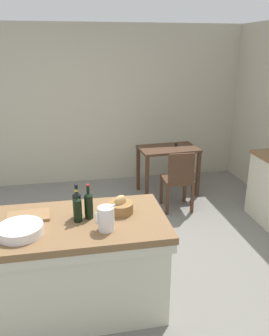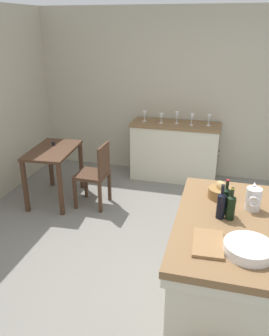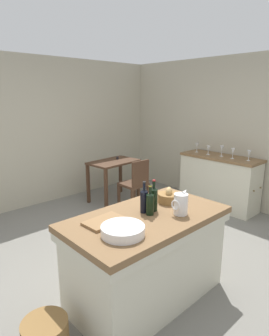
{
  "view_description": "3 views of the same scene",
  "coord_description": "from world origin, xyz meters",
  "px_view_note": "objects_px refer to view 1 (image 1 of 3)",
  "views": [
    {
      "loc": [
        -0.37,
        -3.15,
        2.22
      ],
      "look_at": [
        0.29,
        0.34,
        0.97
      ],
      "focal_mm": 36.5,
      "sensor_mm": 36.0,
      "label": 1
    },
    {
      "loc": [
        -2.93,
        -0.47,
        2.34
      ],
      "look_at": [
        0.21,
        0.36,
        0.98
      ],
      "focal_mm": 37.15,
      "sensor_mm": 36.0,
      "label": 2
    },
    {
      "loc": [
        -2.14,
        -2.3,
        1.93
      ],
      "look_at": [
        0.39,
        0.42,
        0.99
      ],
      "focal_mm": 30.74,
      "sensor_mm": 36.0,
      "label": 3
    }
  ],
  "objects_px": {
    "pitcher": "(106,218)",
    "cutting_board": "(28,216)",
    "writing_desk": "(168,155)",
    "wine_bottle_green": "(77,209)",
    "wine_bottle_amber": "(77,204)",
    "bread_basket": "(120,207)",
    "wash_bowl": "(20,230)",
    "wine_bottle_dark": "(89,205)",
    "wooden_chair": "(178,179)",
    "island_table": "(78,262)"
  },
  "relations": [
    {
      "from": "pitcher",
      "to": "cutting_board",
      "type": "bearing_deg",
      "value": 152.21
    },
    {
      "from": "pitcher",
      "to": "wash_bowl",
      "type": "xyz_separation_m",
      "value": [
        -0.65,
        0.05,
        -0.06
      ]
    },
    {
      "from": "wine_bottle_dark",
      "to": "wine_bottle_green",
      "type": "distance_m",
      "value": 0.1
    },
    {
      "from": "island_table",
      "to": "wine_bottle_amber",
      "type": "bearing_deg",
      "value": 70.34
    },
    {
      "from": "pitcher",
      "to": "wine_bottle_amber",
      "type": "xyz_separation_m",
      "value": [
        -0.21,
        0.26,
        0.02
      ]
    },
    {
      "from": "writing_desk",
      "to": "pitcher",
      "type": "bearing_deg",
      "value": -116.19
    },
    {
      "from": "wash_bowl",
      "to": "pitcher",
      "type": "bearing_deg",
      "value": -4.58
    },
    {
      "from": "writing_desk",
      "to": "cutting_board",
      "type": "height_order",
      "value": "cutting_board"
    },
    {
      "from": "island_table",
      "to": "wine_bottle_green",
      "type": "height_order",
      "value": "wine_bottle_green"
    },
    {
      "from": "wooden_chair",
      "to": "wine_bottle_dark",
      "type": "height_order",
      "value": "wine_bottle_dark"
    },
    {
      "from": "pitcher",
      "to": "wine_bottle_green",
      "type": "height_order",
      "value": "wine_bottle_green"
    },
    {
      "from": "wine_bottle_amber",
      "to": "wine_bottle_green",
      "type": "height_order",
      "value": "wine_bottle_amber"
    },
    {
      "from": "wash_bowl",
      "to": "wine_bottle_dark",
      "type": "relative_size",
      "value": 1.14
    },
    {
      "from": "writing_desk",
      "to": "cutting_board",
      "type": "bearing_deg",
      "value": -130.32
    },
    {
      "from": "wine_bottle_green",
      "to": "bread_basket",
      "type": "bearing_deg",
      "value": 13.49
    },
    {
      "from": "bread_basket",
      "to": "wine_bottle_amber",
      "type": "distance_m",
      "value": 0.37
    },
    {
      "from": "writing_desk",
      "to": "wine_bottle_green",
      "type": "bearing_deg",
      "value": -121.85
    },
    {
      "from": "pitcher",
      "to": "cutting_board",
      "type": "xyz_separation_m",
      "value": [
        -0.62,
        0.33,
        -0.09
      ]
    },
    {
      "from": "wash_bowl",
      "to": "cutting_board",
      "type": "height_order",
      "value": "wash_bowl"
    },
    {
      "from": "wash_bowl",
      "to": "wine_bottle_dark",
      "type": "xyz_separation_m",
      "value": [
        0.54,
        0.17,
        0.09
      ]
    },
    {
      "from": "pitcher",
      "to": "cutting_board",
      "type": "relative_size",
      "value": 0.68
    },
    {
      "from": "wash_bowl",
      "to": "wine_bottle_green",
      "type": "height_order",
      "value": "wine_bottle_green"
    },
    {
      "from": "wine_bottle_dark",
      "to": "wash_bowl",
      "type": "bearing_deg",
      "value": -161.9
    },
    {
      "from": "bread_basket",
      "to": "cutting_board",
      "type": "xyz_separation_m",
      "value": [
        -0.78,
        0.06,
        -0.04
      ]
    },
    {
      "from": "cutting_board",
      "to": "wooden_chair",
      "type": "bearing_deg",
      "value": 40.54
    },
    {
      "from": "writing_desk",
      "to": "wooden_chair",
      "type": "bearing_deg",
      "value": -92.39
    },
    {
      "from": "pitcher",
      "to": "island_table",
      "type": "bearing_deg",
      "value": 141.11
    },
    {
      "from": "wine_bottle_amber",
      "to": "wine_bottle_green",
      "type": "distance_m",
      "value": 0.08
    },
    {
      "from": "writing_desk",
      "to": "pitcher",
      "type": "xyz_separation_m",
      "value": [
        -1.24,
        -2.53,
        0.33
      ]
    },
    {
      "from": "writing_desk",
      "to": "cutting_board",
      "type": "distance_m",
      "value": 2.9
    },
    {
      "from": "cutting_board",
      "to": "wine_bottle_green",
      "type": "bearing_deg",
      "value": -19.32
    },
    {
      "from": "wooden_chair",
      "to": "wine_bottle_amber",
      "type": "bearing_deg",
      "value": -131.08
    },
    {
      "from": "wine_bottle_amber",
      "to": "wooden_chair",
      "type": "bearing_deg",
      "value": 48.92
    },
    {
      "from": "island_table",
      "to": "pitcher",
      "type": "distance_m",
      "value": 0.59
    },
    {
      "from": "island_table",
      "to": "wooden_chair",
      "type": "xyz_separation_m",
      "value": [
        1.46,
        1.71,
        0.01
      ]
    },
    {
      "from": "wooden_chair",
      "to": "wine_bottle_green",
      "type": "relative_size",
      "value": 3.17
    },
    {
      "from": "wash_bowl",
      "to": "cutting_board",
      "type": "bearing_deg",
      "value": 83.72
    },
    {
      "from": "bread_basket",
      "to": "writing_desk",
      "type": "bearing_deg",
      "value": 64.22
    },
    {
      "from": "wooden_chair",
      "to": "wine_bottle_amber",
      "type": "xyz_separation_m",
      "value": [
        -1.43,
        -1.64,
        0.51
      ]
    },
    {
      "from": "island_table",
      "to": "wooden_chair",
      "type": "distance_m",
      "value": 2.25
    },
    {
      "from": "pitcher",
      "to": "wine_bottle_green",
      "type": "distance_m",
      "value": 0.28
    },
    {
      "from": "bread_basket",
      "to": "cutting_board",
      "type": "relative_size",
      "value": 0.64
    },
    {
      "from": "wash_bowl",
      "to": "wine_bottle_green",
      "type": "bearing_deg",
      "value": 16.68
    },
    {
      "from": "wine_bottle_dark",
      "to": "pitcher",
      "type": "bearing_deg",
      "value": -62.37
    },
    {
      "from": "wine_bottle_green",
      "to": "wooden_chair",
      "type": "bearing_deg",
      "value": 50.22
    },
    {
      "from": "writing_desk",
      "to": "wine_bottle_amber",
      "type": "bearing_deg",
      "value": -122.73
    },
    {
      "from": "writing_desk",
      "to": "wine_bottle_amber",
      "type": "xyz_separation_m",
      "value": [
        -1.46,
        -2.27,
        0.35
      ]
    },
    {
      "from": "wine_bottle_dark",
      "to": "wine_bottle_green",
      "type": "relative_size",
      "value": 1.08
    },
    {
      "from": "pitcher",
      "to": "bread_basket",
      "type": "xyz_separation_m",
      "value": [
        0.15,
        0.27,
        -0.04
      ]
    },
    {
      "from": "writing_desk",
      "to": "pitcher",
      "type": "height_order",
      "value": "pitcher"
    }
  ]
}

